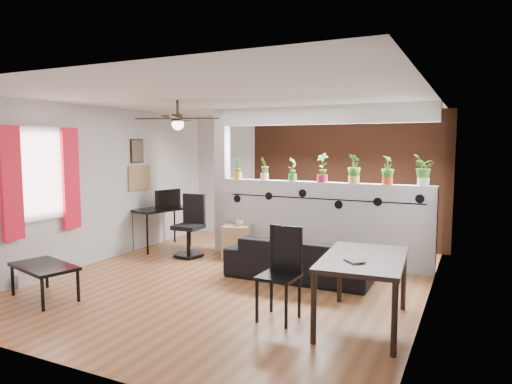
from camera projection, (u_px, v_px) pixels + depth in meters
name	position (u px, v px, depth m)	size (l,w,h in m)	color
room_shell	(237.00, 191.00, 6.56)	(6.30, 7.10, 2.90)	brown
partition_wall	(322.00, 222.00, 7.62)	(3.60, 0.18, 1.35)	#BCBCC1
ceiling_header	(323.00, 115.00, 7.44)	(3.60, 0.18, 0.30)	silver
pier_column	(222.00, 181.00, 8.39)	(0.22, 0.20, 2.60)	#BCBCC1
brick_panel	(345.00, 179.00, 8.88)	(3.90, 0.05, 2.60)	#AC5432
vine_decal	(320.00, 199.00, 7.50)	(3.31, 0.01, 0.30)	black
window_assembly	(42.00, 177.00, 6.57)	(0.09, 1.30, 1.55)	white
baseboard_heater	(47.00, 273.00, 6.71)	(0.08, 1.00, 0.18)	beige
corkboard	(140.00, 178.00, 8.52)	(0.03, 0.60, 0.45)	#9C7A4B
framed_art	(137.00, 151.00, 8.43)	(0.03, 0.34, 0.44)	#8C7259
ceiling_fan	(178.00, 120.00, 6.53)	(1.19, 1.19, 0.43)	black
potted_plant_0	(238.00, 167.00, 8.22)	(0.22, 0.25, 0.41)	orange
potted_plant_1	(265.00, 168.00, 7.99)	(0.18, 0.22, 0.40)	silver
potted_plant_2	(293.00, 168.00, 7.76)	(0.19, 0.22, 0.40)	#378931
potted_plant_3	(322.00, 167.00, 7.53)	(0.29, 0.25, 0.48)	#C82042
potted_plant_4	(354.00, 168.00, 7.30)	(0.32, 0.31, 0.47)	#ECC453
potted_plant_5	(388.00, 169.00, 7.07)	(0.22, 0.26, 0.45)	#DB4C19
potted_plant_6	(424.00, 169.00, 6.85)	(0.20, 0.25, 0.47)	white
sofa	(299.00, 259.00, 6.71)	(2.01, 0.79, 0.59)	black
cube_shelf	(237.00, 241.00, 7.98)	(0.46, 0.41, 0.56)	tan
cup	(239.00, 223.00, 7.92)	(0.13, 0.13, 0.11)	gray
computer_desk	(161.00, 212.00, 8.64)	(0.83, 1.18, 0.77)	black
monitor	(166.00, 202.00, 8.75)	(0.06, 0.33, 0.19)	black
office_chair	(190.00, 230.00, 8.02)	(0.56, 0.56, 1.07)	black
dining_table	(364.00, 264.00, 4.93)	(0.95, 1.45, 0.76)	black
book	(348.00, 261.00, 4.69)	(0.16, 0.21, 0.02)	gray
folding_chair	(282.00, 264.00, 5.16)	(0.44, 0.44, 1.05)	black
coffee_table	(44.00, 268.00, 5.82)	(1.05, 0.75, 0.44)	black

